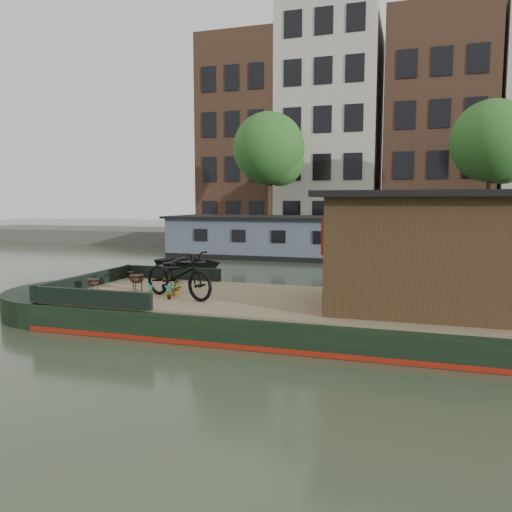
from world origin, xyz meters
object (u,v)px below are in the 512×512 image
(bicycle, at_px, (179,274))
(brazier_rear, at_px, (137,283))
(dinghy, at_px, (189,259))
(potted_plant_a, at_px, (169,292))
(brazier_front, at_px, (93,286))
(cabin, at_px, (418,249))

(bicycle, distance_m, brazier_rear, 1.51)
(bicycle, distance_m, dinghy, 10.71)
(potted_plant_a, bearing_deg, brazier_rear, 150.00)
(potted_plant_a, xyz_separation_m, brazier_front, (-2.09, 0.12, 0.00))
(cabin, relative_size, brazier_rear, 9.83)
(brazier_rear, bearing_deg, bicycle, -19.33)
(potted_plant_a, relative_size, dinghy, 0.11)
(cabin, xyz_separation_m, potted_plant_a, (-5.36, -0.81, -1.05))
(dinghy, bearing_deg, potted_plant_a, -149.92)
(potted_plant_a, height_order, brazier_front, same)
(brazier_front, xyz_separation_m, brazier_rear, (0.83, 0.61, 0.02))
(cabin, bearing_deg, potted_plant_a, -171.38)
(bicycle, xyz_separation_m, dinghy, (-4.33, 9.75, -0.87))
(brazier_front, relative_size, brazier_rear, 0.88)
(brazier_front, bearing_deg, cabin, 5.33)
(bicycle, bearing_deg, dinghy, 44.26)
(brazier_front, distance_m, dinghy, 10.11)
(potted_plant_a, relative_size, brazier_front, 1.00)
(potted_plant_a, distance_m, brazier_rear, 1.45)
(cabin, height_order, potted_plant_a, cabin)
(brazier_front, height_order, dinghy, brazier_front)
(dinghy, bearing_deg, cabin, -126.53)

